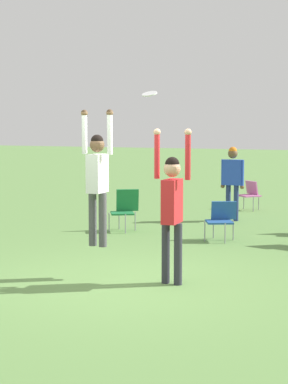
{
  "coord_description": "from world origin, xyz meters",
  "views": [
    {
      "loc": [
        4.8,
        -7.87,
        2.24
      ],
      "look_at": [
        0.08,
        0.5,
        1.3
      ],
      "focal_mm": 60.0,
      "sensor_mm": 36.0,
      "label": 1
    }
  ],
  "objects": [
    {
      "name": "camping_chair_2",
      "position": [
        -2.48,
        4.18,
        0.52
      ],
      "size": [
        0.69,
        0.77,
        0.92
      ],
      "rotation": [
        0.0,
        0.0,
        3.76
      ],
      "color": "gray",
      "rests_on": "ground_plane"
    },
    {
      "name": "person_spectator_near",
      "position": [
        -0.99,
        6.82,
        1.11
      ],
      "size": [
        0.61,
        0.27,
        1.82
      ],
      "rotation": [
        0.0,
        0.0,
        0.16
      ],
      "color": "navy",
      "rests_on": "ground_plane"
    },
    {
      "name": "person_jumping",
      "position": [
        -0.5,
        0.1,
        1.57
      ],
      "size": [
        0.55,
        0.43,
        2.05
      ],
      "rotation": [
        0.0,
        0.0,
        1.74
      ],
      "color": "#4C4C51",
      "rests_on": "ground_plane"
    },
    {
      "name": "ground_plane",
      "position": [
        0.0,
        0.0,
        0.0
      ],
      "size": [
        120.0,
        120.0,
        0.0
      ],
      "primitive_type": "plane",
      "color": "#608C47"
    },
    {
      "name": "camping_chair_3",
      "position": [
        -0.15,
        4.09,
        0.46
      ],
      "size": [
        0.7,
        0.77,
        0.78
      ],
      "rotation": [
        0.0,
        0.0,
        3.69
      ],
      "color": "gray",
      "rests_on": "ground_plane"
    },
    {
      "name": "camping_chair_0",
      "position": [
        -1.35,
        9.05,
        0.48
      ],
      "size": [
        0.72,
        0.79,
        0.8
      ],
      "rotation": [
        0.0,
        0.0,
        2.51
      ],
      "color": "gray",
      "rests_on": "ground_plane"
    },
    {
      "name": "frisbee",
      "position": [
        0.28,
        0.32,
        2.75
      ],
      "size": [
        0.22,
        0.22,
        0.09
      ],
      "color": "white"
    },
    {
      "name": "person_defending",
      "position": [
        0.66,
        0.3,
        1.21
      ],
      "size": [
        0.6,
        0.47,
        2.25
      ],
      "rotation": [
        0.0,
        0.0,
        -1.4
      ],
      "color": "#2D2D38",
      "rests_on": "ground_plane"
    }
  ]
}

